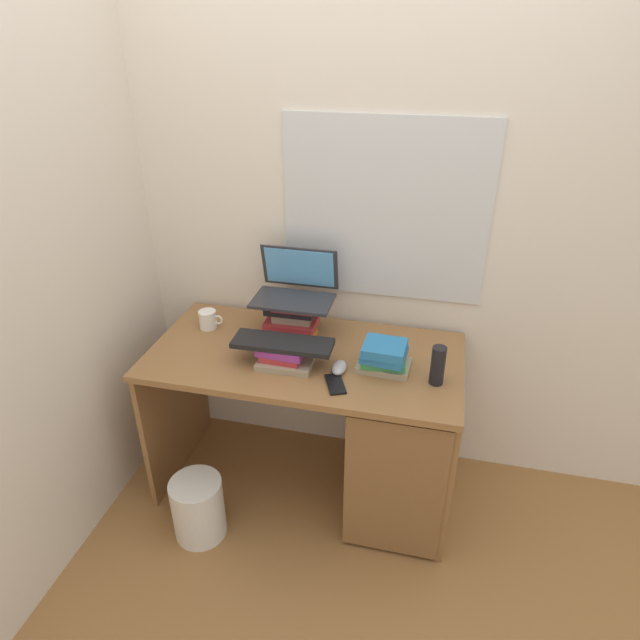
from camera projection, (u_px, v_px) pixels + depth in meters
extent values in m
plane|color=olive|center=(307.00, 482.00, 2.75)|extent=(6.00, 6.00, 0.00)
cube|color=silver|center=(325.00, 209.00, 2.45)|extent=(6.00, 0.05, 2.60)
cube|color=silver|center=(385.00, 211.00, 2.36)|extent=(0.90, 0.01, 0.80)
cube|color=beige|center=(97.00, 221.00, 2.31)|extent=(0.05, 6.00, 2.60)
cube|color=olive|center=(305.00, 356.00, 2.39)|extent=(1.36, 0.69, 0.03)
cube|color=olive|center=(176.00, 405.00, 2.71)|extent=(0.02, 0.63, 0.74)
cube|color=olive|center=(450.00, 447.00, 2.43)|extent=(0.02, 0.63, 0.74)
cube|color=brown|center=(401.00, 445.00, 2.45)|extent=(0.41, 0.58, 0.70)
cube|color=orange|center=(292.00, 334.00, 2.50)|extent=(0.21, 0.16, 0.02)
cube|color=teal|center=(295.00, 328.00, 2.50)|extent=(0.18, 0.17, 0.02)
cube|color=#B22D33|center=(292.00, 323.00, 2.48)|extent=(0.23, 0.16, 0.04)
cube|color=gray|center=(294.00, 315.00, 2.47)|extent=(0.18, 0.14, 0.04)
cube|color=black|center=(291.00, 308.00, 2.46)|extent=(0.22, 0.15, 0.03)
cube|color=#B22D33|center=(295.00, 305.00, 2.43)|extent=(0.19, 0.15, 0.02)
cube|color=gray|center=(286.00, 362.00, 2.30)|extent=(0.24, 0.17, 0.03)
cube|color=#B22D33|center=(283.00, 354.00, 2.30)|extent=(0.18, 0.15, 0.03)
cube|color=#8C338C|center=(283.00, 347.00, 2.29)|extent=(0.20, 0.17, 0.03)
cube|color=gray|center=(384.00, 365.00, 2.27)|extent=(0.22, 0.16, 0.03)
cube|color=#338C4C|center=(384.00, 359.00, 2.26)|extent=(0.19, 0.17, 0.03)
cube|color=#2672B2|center=(384.00, 354.00, 2.24)|extent=(0.19, 0.18, 0.03)
cube|color=#2672B2|center=(385.00, 348.00, 2.21)|extent=(0.18, 0.16, 0.04)
cube|color=#2D2D33|center=(293.00, 301.00, 2.43)|extent=(0.35, 0.21, 0.01)
cube|color=#2D2D33|center=(300.00, 267.00, 2.48)|extent=(0.35, 0.05, 0.21)
cube|color=#59A5E5|center=(299.00, 267.00, 2.48)|extent=(0.32, 0.04, 0.18)
cube|color=black|center=(283.00, 343.00, 2.26)|extent=(0.42, 0.15, 0.02)
ellipsoid|color=#A5A8AD|center=(339.00, 368.00, 2.25)|extent=(0.06, 0.10, 0.04)
cylinder|color=white|center=(208.00, 319.00, 2.56)|extent=(0.08, 0.08, 0.09)
torus|color=white|center=(218.00, 320.00, 2.55)|extent=(0.05, 0.01, 0.05)
cylinder|color=black|center=(438.00, 365.00, 2.15)|extent=(0.06, 0.06, 0.17)
cube|color=black|center=(335.00, 384.00, 2.17)|extent=(0.11, 0.15, 0.01)
cylinder|color=silver|center=(198.00, 508.00, 2.41)|extent=(0.23, 0.23, 0.30)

